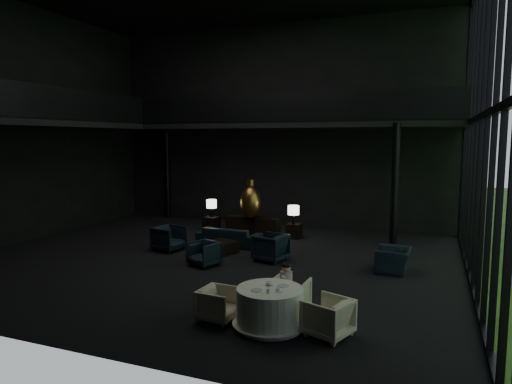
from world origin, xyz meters
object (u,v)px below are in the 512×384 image
(dining_table, at_px, (270,310))
(bronze_urn, at_px, (250,202))
(dining_chair_east, at_px, (328,316))
(sofa, at_px, (229,233))
(window_armchair, at_px, (393,257))
(table_lamp_right, at_px, (293,211))
(console, at_px, (253,226))
(side_table_right, at_px, (294,231))
(dining_chair_north, at_px, (290,294))
(lounge_armchair_south, at_px, (204,253))
(table_lamp_left, at_px, (212,205))
(coffee_table, at_px, (221,247))
(lounge_armchair_east, at_px, (271,245))
(dining_chair_west, at_px, (218,304))
(side_table_left, at_px, (211,224))
(lounge_armchair_west, at_px, (169,236))
(child, at_px, (286,276))

(dining_table, bearing_deg, bronze_urn, 114.58)
(dining_table, relative_size, dining_chair_east, 1.89)
(sofa, relative_size, dining_table, 1.50)
(window_armchair, bearing_deg, table_lamp_right, -127.46)
(console, xyz_separation_m, side_table_right, (1.60, -0.09, -0.06))
(dining_table, bearing_deg, dining_chair_north, 82.69)
(window_armchair, bearing_deg, dining_table, -21.07)
(lounge_armchair_south, bearing_deg, table_lamp_left, 134.86)
(lounge_armchair_south, distance_m, coffee_table, 1.43)
(side_table_right, relative_size, lounge_armchair_east, 0.54)
(console, height_order, bronze_urn, bronze_urn)
(table_lamp_right, bearing_deg, dining_chair_west, -84.42)
(console, bearing_deg, lounge_armchair_south, -86.26)
(side_table_left, height_order, lounge_armchair_west, lounge_armchair_west)
(side_table_right, distance_m, dining_chair_north, 6.88)
(coffee_table, bearing_deg, bronze_urn, 92.14)
(bronze_urn, xyz_separation_m, sofa, (-0.07, -1.70, -0.82))
(side_table_left, xyz_separation_m, dining_chair_north, (5.07, -6.51, 0.07))
(lounge_armchair_west, xyz_separation_m, dining_table, (4.92, -4.38, -0.14))
(sofa, relative_size, dining_chair_east, 2.83)
(bronze_urn, height_order, child, bronze_urn)
(console, distance_m, table_lamp_right, 1.75)
(lounge_armchair_west, bearing_deg, dining_table, -121.03)
(coffee_table, bearing_deg, child, -48.60)
(console, relative_size, dining_chair_west, 3.17)
(table_lamp_left, xyz_separation_m, child, (4.99, -6.49, -0.32))
(side_table_right, distance_m, coffee_table, 3.21)
(dining_table, bearing_deg, lounge_armchair_west, 138.38)
(sofa, xyz_separation_m, dining_chair_west, (2.40, -5.70, -0.10))
(side_table_left, height_order, window_armchair, window_armchair)
(table_lamp_right, xyz_separation_m, dining_chair_east, (2.85, -7.37, -0.62))
(lounge_armchair_east, bearing_deg, bronze_urn, -135.47)
(window_armchair, relative_size, dining_chair_east, 1.19)
(table_lamp_right, height_order, dining_chair_north, table_lamp_right)
(coffee_table, relative_size, dining_table, 0.59)
(lounge_armchair_west, relative_size, window_armchair, 1.05)
(side_table_right, relative_size, sofa, 0.25)
(window_armchair, bearing_deg, dining_chair_north, -24.26)
(lounge_armchair_east, bearing_deg, sofa, -110.90)
(sofa, bearing_deg, bronze_urn, -91.03)
(sofa, height_order, dining_table, sofa)
(side_table_right, height_order, coffee_table, side_table_right)
(lounge_armchair_east, relative_size, dining_chair_north, 1.31)
(lounge_armchair_south, height_order, dining_chair_east, dining_chair_east)
(sofa, bearing_deg, lounge_armchair_south, 99.84)
(coffee_table, xyz_separation_m, child, (3.29, -3.73, 0.54))
(sofa, bearing_deg, child, 127.61)
(sofa, relative_size, window_armchair, 2.38)
(dining_chair_north, distance_m, child, 0.37)
(dining_table, bearing_deg, lounge_armchair_south, 133.49)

